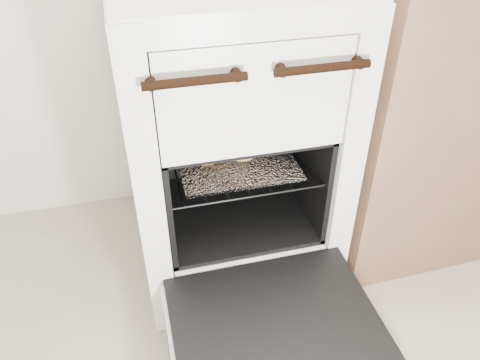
# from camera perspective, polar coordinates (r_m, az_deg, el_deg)

# --- Properties ---
(stove) EXTENTS (0.61, 0.68, 0.94)m
(stove) POSITION_cam_1_polar(r_m,az_deg,el_deg) (1.48, -1.43, 4.89)
(stove) COLOR silver
(stove) RESTS_ON ground
(oven_door) EXTENTS (0.55, 0.43, 0.04)m
(oven_door) POSITION_cam_1_polar(r_m,az_deg,el_deg) (1.28, 4.26, -17.01)
(oven_door) COLOR black
(oven_door) RESTS_ON stove
(oven_rack) EXTENTS (0.45, 0.43, 0.01)m
(oven_rack) POSITION_cam_1_polar(r_m,az_deg,el_deg) (1.44, -0.81, 2.80)
(oven_rack) COLOR black
(oven_rack) RESTS_ON stove
(foil_sheet) EXTENTS (0.35, 0.31, 0.01)m
(foil_sheet) POSITION_cam_1_polar(r_m,az_deg,el_deg) (1.42, -0.61, 2.57)
(foil_sheet) COLOR white
(foil_sheet) RESTS_ON oven_rack
(baked_rolls) EXTENTS (0.24, 0.19, 0.05)m
(baked_rolls) POSITION_cam_1_polar(r_m,az_deg,el_deg) (1.41, -2.40, 3.76)
(baked_rolls) COLOR #E1B05A
(baked_rolls) RESTS_ON foil_sheet
(counter) EXTENTS (0.99, 0.68, 0.98)m
(counter) POSITION_cam_1_polar(r_m,az_deg,el_deg) (1.83, 24.62, 9.05)
(counter) COLOR brown
(counter) RESTS_ON ground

